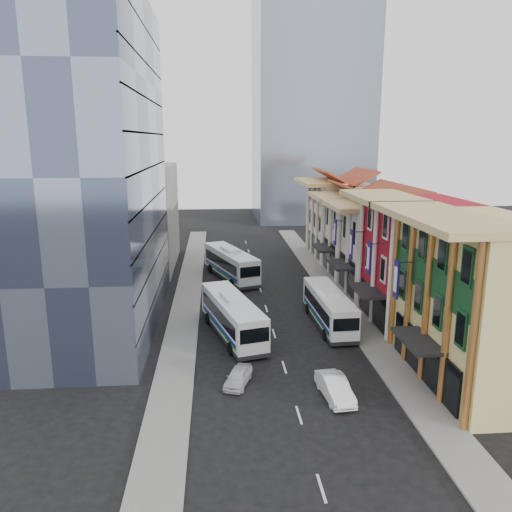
{
  "coord_description": "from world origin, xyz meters",
  "views": [
    {
      "loc": [
        -5.16,
        -27.85,
        17.48
      ],
      "look_at": [
        -1.15,
        21.19,
        5.93
      ],
      "focal_mm": 35.0,
      "sensor_mm": 36.0,
      "label": 1
    }
  ],
  "objects": [
    {
      "name": "shophouse_tan",
      "position": [
        14.0,
        5.0,
        6.0
      ],
      "size": [
        8.0,
        14.0,
        12.0
      ],
      "primitive_type": "cube",
      "color": "#D1C178",
      "rests_on": "ground"
    },
    {
      "name": "shophouse_cream_far",
      "position": [
        14.0,
        46.0,
        5.5
      ],
      "size": [
        8.0,
        12.0,
        11.0
      ],
      "primitive_type": "cube",
      "color": "silver",
      "rests_on": "ground"
    },
    {
      "name": "shophouse_cream_mid",
      "position": [
        14.0,
        35.5,
        5.0
      ],
      "size": [
        8.0,
        9.0,
        10.0
      ],
      "primitive_type": "cube",
      "color": "silver",
      "rests_on": "ground"
    },
    {
      "name": "bus_left_near",
      "position": [
        -3.82,
        14.85,
        1.94
      ],
      "size": [
        5.87,
        12.41,
        3.88
      ],
      "primitive_type": null,
      "rotation": [
        0.0,
        0.0,
        0.26
      ],
      "color": "white",
      "rests_on": "ground"
    },
    {
      "name": "sidewalk_left",
      "position": [
        -8.5,
        22.0,
        0.07
      ],
      "size": [
        3.0,
        90.0,
        0.15
      ],
      "primitive_type": "cube",
      "color": "slate",
      "rests_on": "ground"
    },
    {
      "name": "sedan_left",
      "position": [
        -3.75,
        5.47,
        0.62
      ],
      "size": [
        2.6,
        3.91,
        1.23
      ],
      "primitive_type": "imported",
      "rotation": [
        0.0,
        0.0,
        -0.34
      ],
      "color": "silver",
      "rests_on": "ground"
    },
    {
      "name": "office_block_far",
      "position": [
        -16.0,
        42.0,
        7.0
      ],
      "size": [
        10.0,
        18.0,
        14.0
      ],
      "primitive_type": "cube",
      "color": "gray",
      "rests_on": "ground"
    },
    {
      "name": "sedan_right",
      "position": [
        2.83,
        3.0,
        0.75
      ],
      "size": [
        2.08,
        4.72,
        1.51
      ],
      "primitive_type": "imported",
      "rotation": [
        0.0,
        0.0,
        0.11
      ],
      "color": "white",
      "rests_on": "ground"
    },
    {
      "name": "bus_left_far",
      "position": [
        -3.36,
        34.09,
        2.02
      ],
      "size": [
        7.03,
        12.89,
        4.05
      ],
      "primitive_type": null,
      "rotation": [
        0.0,
        0.0,
        0.34
      ],
      "color": "silver",
      "rests_on": "ground"
    },
    {
      "name": "sidewalk_right",
      "position": [
        8.5,
        22.0,
        0.07
      ],
      "size": [
        3.0,
        90.0,
        0.15
      ],
      "primitive_type": "cube",
      "color": "slate",
      "rests_on": "ground"
    },
    {
      "name": "office_tower",
      "position": [
        -17.0,
        19.0,
        15.0
      ],
      "size": [
        12.0,
        26.0,
        30.0
      ],
      "primitive_type": "cube",
      "color": "#434D6A",
      "rests_on": "ground"
    },
    {
      "name": "ground",
      "position": [
        0.0,
        0.0,
        0.0
      ],
      "size": [
        200.0,
        200.0,
        0.0
      ],
      "primitive_type": "plane",
      "color": "black",
      "rests_on": "ground"
    },
    {
      "name": "shophouse_cream_near",
      "position": [
        14.0,
        26.5,
        5.0
      ],
      "size": [
        8.0,
        9.0,
        10.0
      ],
      "primitive_type": "cube",
      "color": "silver",
      "rests_on": "ground"
    },
    {
      "name": "shophouse_red",
      "position": [
        14.0,
        17.0,
        6.0
      ],
      "size": [
        8.0,
        10.0,
        12.0
      ],
      "primitive_type": "cube",
      "color": "#A3121E",
      "rests_on": "ground"
    },
    {
      "name": "bus_right",
      "position": [
        5.5,
        16.81,
        1.81
      ],
      "size": [
        3.09,
        11.4,
        3.63
      ],
      "primitive_type": null,
      "rotation": [
        0.0,
        0.0,
        0.04
      ],
      "color": "white",
      "rests_on": "ground"
    }
  ]
}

